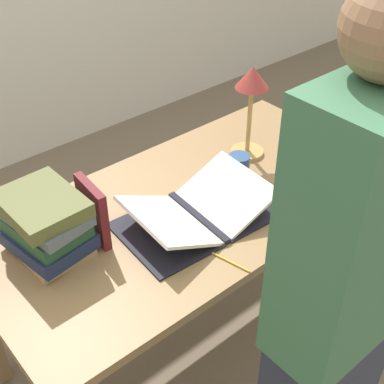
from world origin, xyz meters
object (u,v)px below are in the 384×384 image
object	(u,v)px
book_stack_tall	(46,224)
book_standing_upright	(93,212)
coffee_mug	(239,165)
pencil	(228,261)
reading_lamp	(251,92)
open_book	(198,212)
person_reader	(333,325)

from	to	relation	value
book_stack_tall	book_standing_upright	world-z (taller)	same
coffee_mug	pencil	world-z (taller)	coffee_mug
book_standing_upright	reading_lamp	world-z (taller)	reading_lamp
book_standing_upright	book_stack_tall	bearing A→B (deg)	169.69
open_book	person_reader	distance (m)	0.65
book_stack_tall	coffee_mug	xyz separation A→B (m)	(0.77, -0.09, -0.07)
person_reader	open_book	bearing A→B (deg)	-98.47
book_stack_tall	book_standing_upright	xyz separation A→B (m)	(0.15, -0.04, -0.00)
coffee_mug	person_reader	size ratio (longest dim) A/B	0.06
pencil	person_reader	bearing A→B (deg)	-94.12
book_standing_upright	person_reader	bearing A→B (deg)	-69.86
book_standing_upright	reading_lamp	distance (m)	0.77
reading_lamp	person_reader	distance (m)	1.00
book_stack_tall	person_reader	xyz separation A→B (m)	(0.37, -0.83, -0.01)
book_stack_tall	person_reader	bearing A→B (deg)	-65.82
open_book	person_reader	size ratio (longest dim) A/B	0.33
coffee_mug	pencil	xyz separation A→B (m)	(-0.37, -0.33, -0.04)
pencil	person_reader	distance (m)	0.43
book_stack_tall	pencil	world-z (taller)	book_stack_tall
pencil	book_stack_tall	bearing A→B (deg)	134.23
book_standing_upright	coffee_mug	bearing A→B (deg)	-0.15
open_book	person_reader	world-z (taller)	person_reader
coffee_mug	person_reader	xyz separation A→B (m)	(-0.40, -0.74, 0.06)
book_standing_upright	reading_lamp	xyz separation A→B (m)	(0.75, 0.04, 0.17)
book_standing_upright	pencil	bearing A→B (deg)	-51.55
open_book	reading_lamp	size ratio (longest dim) A/B	1.49
reading_lamp	pencil	bearing A→B (deg)	-140.46
reading_lamp	book_standing_upright	bearing A→B (deg)	-177.23
book_stack_tall	person_reader	size ratio (longest dim) A/B	0.18
book_stack_tall	reading_lamp	size ratio (longest dim) A/B	0.82
book_stack_tall	person_reader	world-z (taller)	person_reader
book_standing_upright	person_reader	size ratio (longest dim) A/B	0.13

